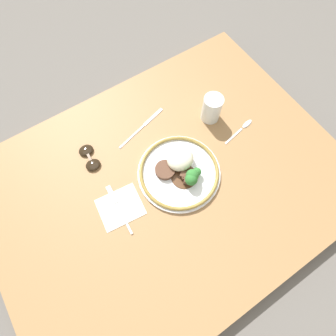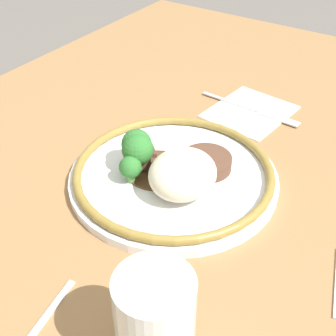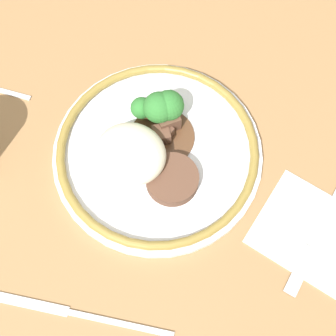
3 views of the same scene
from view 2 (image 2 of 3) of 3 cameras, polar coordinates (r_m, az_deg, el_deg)
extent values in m
plane|color=#5B5651|center=(0.70, 2.62, -2.87)|extent=(8.00, 8.00, 0.00)
cube|color=olive|center=(0.69, 2.67, -1.28)|extent=(1.19, 0.91, 0.05)
cube|color=silver|center=(0.81, 9.96, 6.77)|extent=(0.15, 0.13, 0.00)
cylinder|color=white|center=(0.64, 0.85, -1.26)|extent=(0.28, 0.28, 0.01)
torus|color=olive|center=(0.63, 0.86, -0.42)|extent=(0.27, 0.27, 0.01)
ellipsoid|color=beige|center=(0.59, 1.80, -0.73)|extent=(0.09, 0.08, 0.06)
cylinder|color=brown|center=(0.64, 4.69, 0.68)|extent=(0.07, 0.07, 0.02)
cylinder|color=#51331E|center=(0.64, -1.26, -0.22)|extent=(0.09, 0.09, 0.00)
cube|color=brown|center=(0.64, -1.32, 0.57)|extent=(0.02, 0.02, 0.02)
cube|color=brown|center=(0.63, -1.09, 0.44)|extent=(0.03, 0.03, 0.02)
cube|color=brown|center=(0.64, -2.91, 1.24)|extent=(0.04, 0.04, 0.03)
cylinder|color=#5B8E47|center=(0.65, -3.75, 1.04)|extent=(0.01, 0.01, 0.02)
sphere|color=#2D702D|center=(0.63, -3.84, 2.91)|extent=(0.04, 0.04, 0.04)
cylinder|color=#5B8E47|center=(0.62, -4.54, -1.19)|extent=(0.01, 0.01, 0.01)
sphere|color=#2D702D|center=(0.61, -4.62, 0.11)|extent=(0.03, 0.03, 0.03)
cylinder|color=#5B8E47|center=(0.65, -3.93, 0.85)|extent=(0.01, 0.01, 0.01)
sphere|color=#2D702D|center=(0.64, -4.00, 2.33)|extent=(0.03, 0.03, 0.03)
cylinder|color=#5B8E47|center=(0.64, -3.64, 0.35)|extent=(0.01, 0.01, 0.02)
sphere|color=#2D702D|center=(0.62, -3.73, 2.27)|extent=(0.04, 0.04, 0.04)
cylinder|color=yellow|center=(0.43, -1.57, -19.19)|extent=(0.06, 0.06, 0.08)
cylinder|color=white|center=(0.42, -1.59, -18.34)|extent=(0.07, 0.07, 0.11)
cube|color=silver|center=(0.83, 7.65, 7.98)|extent=(0.01, 0.11, 0.00)
cube|color=silver|center=(0.79, 13.47, 5.86)|extent=(0.02, 0.07, 0.00)
cube|color=silver|center=(0.51, -14.46, -16.93)|extent=(0.09, 0.02, 0.00)
camera|label=1|loc=(0.94, -13.04, 64.62)|focal=28.00mm
camera|label=3|loc=(0.58, 44.41, 48.78)|focal=50.00mm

